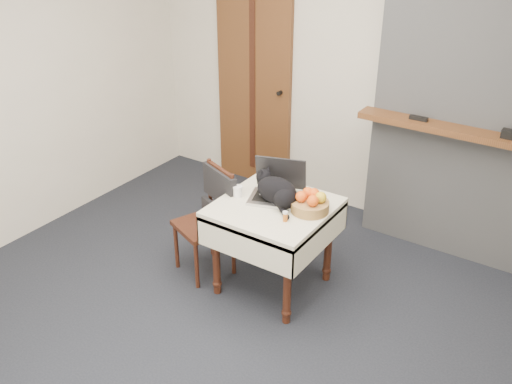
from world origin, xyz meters
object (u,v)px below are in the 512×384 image
(cat, at_px, (277,191))
(pill_bottle, at_px, (285,216))
(laptop, at_px, (278,188))
(cream_jar, at_px, (238,191))
(side_table, at_px, (274,219))
(fruit_basket, at_px, (310,203))
(door, at_px, (254,86))
(chair, at_px, (213,206))

(cat, bearing_deg, pill_bottle, -25.73)
(laptop, relative_size, cream_jar, 5.71)
(side_table, bearing_deg, fruit_basket, 15.36)
(pill_bottle, bearing_deg, door, 129.65)
(door, relative_size, laptop, 4.41)
(fruit_basket, bearing_deg, side_table, -164.64)
(side_table, distance_m, chair, 0.52)
(side_table, bearing_deg, door, 128.26)
(fruit_basket, relative_size, chair, 0.31)
(pill_bottle, bearing_deg, cat, 133.96)
(side_table, relative_size, fruit_basket, 2.93)
(door, distance_m, laptop, 1.74)
(cat, bearing_deg, fruit_basket, 28.34)
(side_table, bearing_deg, cream_jar, -173.94)
(cat, relative_size, cream_jar, 5.28)
(fruit_basket, height_order, chair, chair)
(side_table, distance_m, pill_bottle, 0.28)
(cream_jar, bearing_deg, fruit_basket, 10.43)
(laptop, height_order, cat, laptop)
(door, distance_m, chair, 1.68)
(laptop, bearing_deg, cream_jar, -166.32)
(fruit_basket, bearing_deg, chair, -171.94)
(cat, distance_m, cream_jar, 0.31)
(pill_bottle, bearing_deg, side_table, 140.77)
(cat, xyz_separation_m, fruit_basket, (0.25, 0.03, -0.04))
(cat, distance_m, chair, 0.59)
(laptop, distance_m, cream_jar, 0.29)
(side_table, xyz_separation_m, cat, (0.01, 0.03, 0.21))
(side_table, height_order, cat, cat)
(pill_bottle, bearing_deg, chair, 171.37)
(laptop, bearing_deg, fruit_basket, -29.11)
(side_table, height_order, laptop, laptop)
(door, relative_size, fruit_basket, 7.52)
(door, distance_m, pill_bottle, 2.09)
(side_table, xyz_separation_m, chair, (-0.52, -0.04, -0.04))
(cat, height_order, cream_jar, cat)
(laptop, relative_size, fruit_basket, 1.70)
(door, bearing_deg, cream_jar, -60.09)
(cat, distance_m, pill_bottle, 0.26)
(door, height_order, pill_bottle, door)
(side_table, relative_size, chair, 0.91)
(door, bearing_deg, pill_bottle, -50.35)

